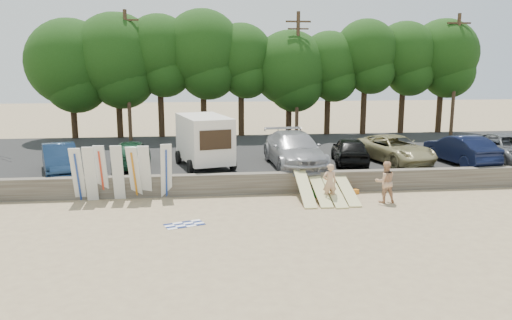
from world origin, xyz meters
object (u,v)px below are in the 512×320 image
Objects in this scene: box_trailer at (204,138)px; car_2 at (294,150)px; car_0 at (60,159)px; beachgoer_a at (330,183)px; car_3 at (350,150)px; car_4 at (395,149)px; beachgoer_b at (385,182)px; car_6 at (510,149)px; car_5 at (460,149)px; car_1 at (131,153)px; cooler at (312,194)px.

box_trailer is 4.80m from car_2.
beachgoer_a is at bearing -37.40° from car_0.
car_3 is (3.16, 0.39, -0.16)m from car_2.
car_2 is at bearing -19.96° from box_trailer.
car_4 is at bearing -166.03° from car_3.
car_3 reaches higher than beachgoer_b.
car_6 is 12.00m from beachgoer_a.
car_6 is (2.81, -0.10, -0.01)m from car_5.
car_3 is 8.86m from car_6.
car_4 reaches higher than beachgoer_a.
car_1 is 11.34× the size of cooler.
car_0 is (-7.21, -0.70, -0.80)m from box_trailer.
car_1 is 2.30× the size of beachgoer_b.
box_trailer is 2.67× the size of beachgoer_a.
car_0 is 1.02× the size of car_1.
box_trailer is 12.23× the size of cooler.
car_2 is 5.80m from car_4.
car_0 is at bearing 167.77° from car_4.
car_3 is 5.27m from cooler.
car_3 is at bearing 169.30° from car_4.
car_4 reaches higher than beachgoer_b.
car_3 is at bearing -14.94° from box_trailer.
cooler is at bearing 63.51° from car_3.
car_4 is at bearing 16.39° from cooler.
car_1 is at bearing 171.58° from car_2.
car_1 is at bearing -178.79° from car_6.
car_6 is 12.40m from cooler.
box_trailer reaches higher than beachgoer_b.
car_3 is at bearing 32.70° from cooler.
car_4 is 3.51m from car_5.
car_4 is at bearing -113.64° from beachgoer_b.
cooler is at bearing -53.61° from beachgoer_a.
cooler is (4.88, -4.18, -2.06)m from box_trailer.
cooler is at bearing 13.04° from car_5.
car_6 is at bearing -151.00° from beachgoer_b.
car_1 is at bearing -1.41° from car_0.
car_3 is at bearing 4.05° from car_2.
box_trailer reaches higher than car_4.
car_5 is at bearing 175.95° from car_1.
car_6 is at bearing 169.86° from car_5.
car_0 is at bearing 178.15° from car_2.
car_2 reaches higher than car_6.
car_5 is (21.13, 0.01, 0.07)m from car_0.
car_0 is at bearing 12.18° from car_3.
car_6 reaches higher than car_4.
box_trailer is 7.29m from car_0.
beachgoer_b is at bearing -48.40° from box_trailer.
cooler is (12.09, -3.48, -1.26)m from car_0.
car_5 is at bearing 0.11° from cooler.
car_5 is 2.75× the size of beachgoer_a.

